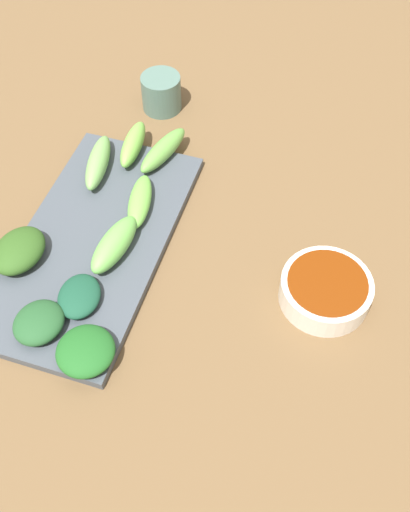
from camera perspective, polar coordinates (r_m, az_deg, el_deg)
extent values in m
cube|color=brown|center=(0.71, -1.20, -2.56)|extent=(2.10, 2.10, 0.02)
cylinder|color=silver|center=(0.69, 11.49, -3.28)|extent=(0.10, 0.10, 0.03)
cylinder|color=#6D2A07|center=(0.68, 11.57, -3.02)|extent=(0.09, 0.09, 0.02)
cube|color=#424A52|center=(0.74, -10.66, 1.31)|extent=(0.17, 0.34, 0.01)
ellipsoid|color=#2E551D|center=(0.73, -17.47, 0.51)|extent=(0.06, 0.08, 0.03)
ellipsoid|color=#69B74E|center=(0.71, -8.77, 0.99)|extent=(0.04, 0.09, 0.03)
ellipsoid|color=#1E5B21|center=(0.64, -11.41, -8.95)|extent=(0.07, 0.07, 0.02)
ellipsoid|color=#71A857|center=(0.80, -10.24, 8.86)|extent=(0.04, 0.10, 0.03)
ellipsoid|color=#64A244|center=(0.81, -4.05, 10.12)|extent=(0.05, 0.10, 0.03)
ellipsoid|color=#235129|center=(0.67, -15.69, -6.18)|extent=(0.07, 0.07, 0.02)
ellipsoid|color=#76BB48|center=(0.82, -6.94, 10.62)|extent=(0.03, 0.09, 0.03)
ellipsoid|color=#6BBA46|center=(0.75, -6.28, 5.24)|extent=(0.05, 0.09, 0.02)
ellipsoid|color=#184831|center=(0.68, -12.00, -3.81)|extent=(0.06, 0.07, 0.02)
cylinder|color=#4F6E63|center=(0.90, -4.22, 15.39)|extent=(0.06, 0.06, 0.05)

